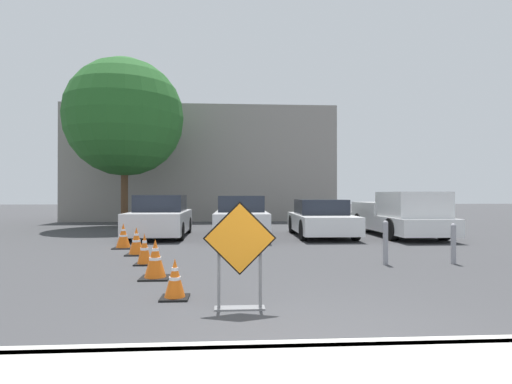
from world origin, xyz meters
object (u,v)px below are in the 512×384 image
(traffic_cone_fourth, at_px, (136,241))
(road_closed_sign, at_px, (240,249))
(traffic_cone_nearest, at_px, (175,279))
(traffic_cone_fifth, at_px, (123,236))
(bollard_nearest, at_px, (386,241))
(traffic_cone_second, at_px, (155,259))
(bollard_second, at_px, (453,242))
(parked_car_nearest, at_px, (161,218))
(parked_car_second, at_px, (241,218))
(parked_car_third, at_px, (321,219))
(pickup_truck, at_px, (401,216))
(traffic_cone_third, at_px, (144,249))

(traffic_cone_fourth, bearing_deg, road_closed_sign, -63.13)
(traffic_cone_nearest, xyz_separation_m, traffic_cone_fifth, (-2.21, 5.55, 0.06))
(traffic_cone_nearest, height_order, bollard_nearest, bollard_nearest)
(traffic_cone_second, bearing_deg, traffic_cone_fourth, 109.32)
(traffic_cone_second, xyz_separation_m, bollard_nearest, (4.70, 1.15, 0.16))
(traffic_cone_fifth, distance_m, bollard_second, 8.43)
(parked_car_nearest, distance_m, parked_car_second, 2.91)
(traffic_cone_nearest, distance_m, traffic_cone_fifth, 5.98)
(traffic_cone_fifth, bearing_deg, traffic_cone_nearest, -68.29)
(road_closed_sign, xyz_separation_m, traffic_cone_second, (-1.48, 2.04, -0.45))
(traffic_cone_fifth, height_order, parked_car_second, parked_car_second)
(road_closed_sign, xyz_separation_m, parked_car_third, (3.13, 8.99, -0.17))
(traffic_cone_fourth, relative_size, pickup_truck, 0.13)
(road_closed_sign, height_order, traffic_cone_fourth, road_closed_sign)
(traffic_cone_fourth, xyz_separation_m, parked_car_second, (2.72, 4.07, 0.35))
(traffic_cone_second, bearing_deg, parked_car_third, 56.46)
(parked_car_third, distance_m, bollard_second, 6.03)
(traffic_cone_fifth, bearing_deg, traffic_cone_third, -66.58)
(parked_car_second, relative_size, pickup_truck, 0.82)
(parked_car_nearest, height_order, bollard_nearest, parked_car_nearest)
(traffic_cone_nearest, distance_m, bollard_second, 6.23)
(traffic_cone_fourth, distance_m, bollard_second, 7.43)
(traffic_cone_second, distance_m, bollard_second, 6.32)
(traffic_cone_third, distance_m, pickup_truck, 9.61)
(traffic_cone_third, height_order, bollard_second, bollard_second)
(pickup_truck, bearing_deg, bollard_nearest, 63.15)
(traffic_cone_nearest, bearing_deg, traffic_cone_third, 110.09)
(traffic_cone_nearest, xyz_separation_m, traffic_cone_third, (-1.05, 2.88, 0.04))
(traffic_cone_second, distance_m, pickup_truck, 10.10)
(traffic_cone_nearest, distance_m, bollard_nearest, 4.89)
(road_closed_sign, height_order, pickup_truck, pickup_truck)
(traffic_cone_nearest, bearing_deg, traffic_cone_second, 111.12)
(traffic_cone_nearest, relative_size, traffic_cone_fourth, 0.84)
(traffic_cone_third, distance_m, parked_car_second, 5.92)
(road_closed_sign, bearing_deg, parked_car_third, 70.81)
(traffic_cone_second, relative_size, parked_car_nearest, 0.17)
(bollard_second, bearing_deg, road_closed_sign, -146.12)
(road_closed_sign, distance_m, parked_car_second, 8.97)
(parked_car_second, height_order, parked_car_third, parked_car_second)
(bollard_nearest, bearing_deg, bollard_second, 0.00)
(road_closed_sign, distance_m, traffic_cone_second, 2.56)
(bollard_nearest, bearing_deg, parked_car_third, 90.92)
(traffic_cone_nearest, height_order, pickup_truck, pickup_truck)
(traffic_cone_third, bearing_deg, traffic_cone_nearest, -69.91)
(traffic_cone_fourth, xyz_separation_m, bollard_nearest, (5.70, -1.72, 0.16))
(traffic_cone_third, relative_size, parked_car_second, 0.15)
(traffic_cone_third, xyz_separation_m, bollard_nearest, (5.20, -0.31, 0.18))
(traffic_cone_third, bearing_deg, pickup_truck, 33.52)
(road_closed_sign, relative_size, bollard_second, 1.61)
(traffic_cone_nearest, height_order, parked_car_nearest, parked_car_nearest)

